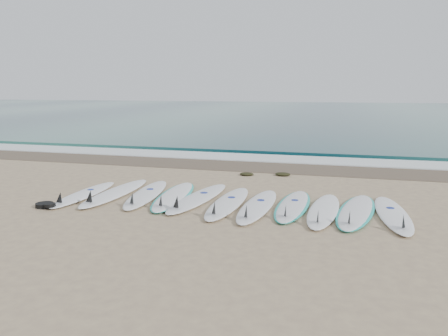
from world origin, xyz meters
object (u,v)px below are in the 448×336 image
(surfboard_10, at_px, (393,214))
(surfboard_5, at_px, (227,203))
(surfboard_0, at_px, (83,194))
(leash_coil, at_px, (46,205))

(surfboard_10, bearing_deg, surfboard_5, 176.61)
(surfboard_0, bearing_deg, leash_coil, -103.62)
(surfboard_0, bearing_deg, surfboard_5, 0.13)
(surfboard_10, bearing_deg, leash_coil, -174.33)
(leash_coil, bearing_deg, surfboard_0, 78.26)
(surfboard_5, relative_size, surfboard_10, 1.02)
(surfboard_0, relative_size, leash_coil, 5.11)
(surfboard_0, height_order, surfboard_10, surfboard_10)
(surfboard_5, bearing_deg, leash_coil, -162.24)
(surfboard_0, xyz_separation_m, leash_coil, (-0.19, -0.92, -0.00))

